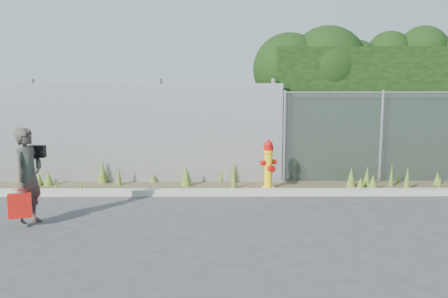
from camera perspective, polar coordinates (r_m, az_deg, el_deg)
ground at (r=8.31m, az=2.16°, el=-8.33°), size 80.00×80.00×0.00m
curb at (r=10.02m, az=1.71°, el=-4.96°), size 16.00×0.22×0.12m
weed_strip at (r=10.65m, az=-0.50°, el=-3.76°), size 16.00×1.26×0.54m
corrugated_fence at (r=11.39m, az=-15.06°, el=1.74°), size 8.50×0.21×2.30m
chainlink_fence at (r=11.95m, az=22.33°, el=1.35°), size 6.50×0.07×2.05m
hedge at (r=12.80m, az=20.39°, el=6.22°), size 7.79×1.99×3.53m
fire_hydrant at (r=10.44m, az=5.09°, el=-1.88°), size 0.36×0.32×1.06m
woman at (r=8.61m, az=-21.46°, el=-2.92°), size 0.53×0.66×1.58m
red_tote_bag at (r=8.51m, az=-22.29°, el=-6.00°), size 0.35×0.13×0.46m
black_shoulder_bag at (r=8.70m, az=-20.58°, el=-0.25°), size 0.27×0.11×0.20m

